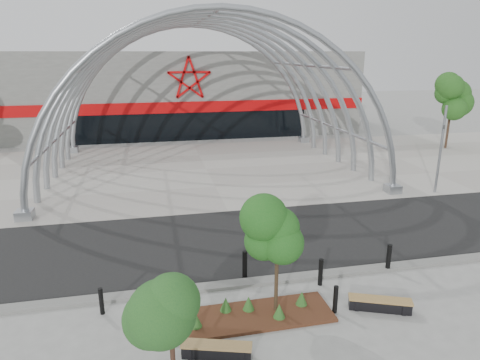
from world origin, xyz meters
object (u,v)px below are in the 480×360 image
object	(u,v)px
bench_1	(380,304)
street_tree_1	(277,240)
signal_pole	(441,148)
bollard_2	(321,272)
street_tree_0	(170,299)
bench_0	(217,351)

from	to	relation	value
bench_1	street_tree_1	bearing A→B (deg)	170.25
bench_1	signal_pole	bearing A→B (deg)	47.60
street_tree_1	bollard_2	distance (m)	3.15
street_tree_1	bollard_2	world-z (taller)	street_tree_1
street_tree_0	bench_1	xyz separation A→B (m)	(6.66, 2.25, -2.46)
street_tree_1	bollard_2	xyz separation A→B (m)	(2.03, 1.30, -2.02)
street_tree_0	bench_1	world-z (taller)	street_tree_0
street_tree_0	bollard_2	bearing A→B (deg)	37.32
signal_pole	bench_0	bearing A→B (deg)	-142.60
bench_0	bench_1	xyz separation A→B (m)	(5.46, 1.09, 0.00)
street_tree_0	bench_0	world-z (taller)	street_tree_0
street_tree_1	bollard_2	bearing A→B (deg)	32.54
signal_pole	bench_1	distance (m)	14.07
bench_0	signal_pole	bearing A→B (deg)	37.40
street_tree_1	street_tree_0	bearing A→B (deg)	-140.05
bench_0	bench_1	world-z (taller)	bench_1
signal_pole	bench_1	size ratio (longest dim) A/B	2.56
bench_0	bollard_2	size ratio (longest dim) A/B	1.96
signal_pole	street_tree_1	distance (m)	15.91
signal_pole	bench_1	world-z (taller)	signal_pole
signal_pole	street_tree_1	world-z (taller)	signal_pole
signal_pole	street_tree_1	bearing A→B (deg)	-142.61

